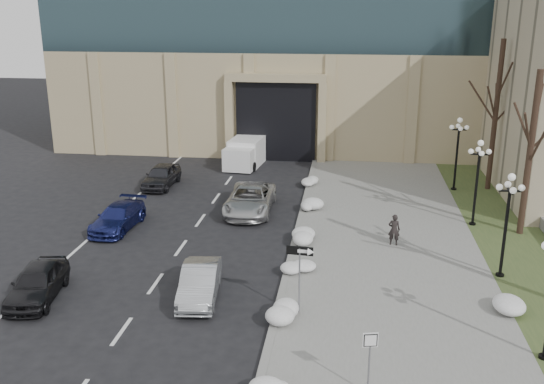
{
  "coord_description": "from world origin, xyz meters",
  "views": [
    {
      "loc": [
        1.5,
        -12.81,
        11.51
      ],
      "look_at": [
        -1.79,
        12.65,
        3.5
      ],
      "focal_mm": 40.0,
      "sensor_mm": 36.0,
      "label": 1
    }
  ],
  "objects_px": {
    "box_truck": "(248,151)",
    "one_way_sign": "(304,259)",
    "car_a": "(37,283)",
    "pedestrian": "(394,230)",
    "lamppost_c": "(478,171)",
    "keep_sign": "(370,350)",
    "lamppost_d": "(458,144)",
    "car_d": "(250,199)",
    "car_e": "(161,176)",
    "car_b": "(200,283)",
    "car_c": "(118,217)",
    "lamppost_b": "(508,212)"
  },
  "relations": [
    {
      "from": "keep_sign",
      "to": "pedestrian",
      "type": "bearing_deg",
      "value": 70.71
    },
    {
      "from": "box_truck",
      "to": "one_way_sign",
      "type": "relative_size",
      "value": 2.26
    },
    {
      "from": "pedestrian",
      "to": "one_way_sign",
      "type": "distance_m",
      "value": 8.51
    },
    {
      "from": "car_e",
      "to": "lamppost_d",
      "type": "xyz_separation_m",
      "value": [
        18.88,
        1.4,
        2.35
      ]
    },
    {
      "from": "keep_sign",
      "to": "lamppost_d",
      "type": "distance_m",
      "value": 23.06
    },
    {
      "from": "pedestrian",
      "to": "one_way_sign",
      "type": "relative_size",
      "value": 0.56
    },
    {
      "from": "car_d",
      "to": "lamppost_b",
      "type": "xyz_separation_m",
      "value": [
        12.3,
        -7.31,
        2.3
      ]
    },
    {
      "from": "car_a",
      "to": "box_truck",
      "type": "relative_size",
      "value": 0.65
    },
    {
      "from": "car_d",
      "to": "car_e",
      "type": "height_order",
      "value": "car_d"
    },
    {
      "from": "one_way_sign",
      "to": "lamppost_c",
      "type": "xyz_separation_m",
      "value": [
        8.28,
        10.95,
        0.72
      ]
    },
    {
      "from": "car_d",
      "to": "pedestrian",
      "type": "xyz_separation_m",
      "value": [
        7.87,
        -4.31,
        0.14
      ]
    },
    {
      "from": "car_d",
      "to": "car_e",
      "type": "bearing_deg",
      "value": 146.22
    },
    {
      "from": "pedestrian",
      "to": "car_c",
      "type": "bearing_deg",
      "value": 3.59
    },
    {
      "from": "lamppost_d",
      "to": "car_d",
      "type": "bearing_deg",
      "value": -155.16
    },
    {
      "from": "car_d",
      "to": "lamppost_c",
      "type": "bearing_deg",
      "value": -4.49
    },
    {
      "from": "car_a",
      "to": "pedestrian",
      "type": "bearing_deg",
      "value": 18.07
    },
    {
      "from": "pedestrian",
      "to": "lamppost_b",
      "type": "bearing_deg",
      "value": 152.17
    },
    {
      "from": "car_c",
      "to": "lamppost_b",
      "type": "bearing_deg",
      "value": -7.24
    },
    {
      "from": "car_a",
      "to": "one_way_sign",
      "type": "height_order",
      "value": "one_way_sign"
    },
    {
      "from": "car_b",
      "to": "car_e",
      "type": "distance_m",
      "value": 16.38
    },
    {
      "from": "lamppost_c",
      "to": "keep_sign",
      "type": "bearing_deg",
      "value": -110.65
    },
    {
      "from": "car_b",
      "to": "pedestrian",
      "type": "bearing_deg",
      "value": 31.89
    },
    {
      "from": "car_b",
      "to": "car_a",
      "type": "bearing_deg",
      "value": -178.86
    },
    {
      "from": "one_way_sign",
      "to": "lamppost_c",
      "type": "height_order",
      "value": "lamppost_c"
    },
    {
      "from": "car_a",
      "to": "car_d",
      "type": "bearing_deg",
      "value": 51.14
    },
    {
      "from": "car_a",
      "to": "one_way_sign",
      "type": "relative_size",
      "value": 1.47
    },
    {
      "from": "one_way_sign",
      "to": "keep_sign",
      "type": "bearing_deg",
      "value": -59.3
    },
    {
      "from": "keep_sign",
      "to": "car_c",
      "type": "bearing_deg",
      "value": 122.65
    },
    {
      "from": "box_truck",
      "to": "lamppost_b",
      "type": "distance_m",
      "value": 23.28
    },
    {
      "from": "car_d",
      "to": "lamppost_d",
      "type": "height_order",
      "value": "lamppost_d"
    },
    {
      "from": "car_e",
      "to": "one_way_sign",
      "type": "bearing_deg",
      "value": -55.33
    },
    {
      "from": "keep_sign",
      "to": "lamppost_c",
      "type": "relative_size",
      "value": 0.46
    },
    {
      "from": "lamppost_b",
      "to": "lamppost_d",
      "type": "relative_size",
      "value": 1.0
    },
    {
      "from": "car_a",
      "to": "lamppost_d",
      "type": "xyz_separation_m",
      "value": [
        19.09,
        17.42,
        2.36
      ]
    },
    {
      "from": "car_d",
      "to": "lamppost_b",
      "type": "bearing_deg",
      "value": -31.45
    },
    {
      "from": "box_truck",
      "to": "car_e",
      "type": "bearing_deg",
      "value": -118.55
    },
    {
      "from": "car_e",
      "to": "box_truck",
      "type": "bearing_deg",
      "value": 56.51
    },
    {
      "from": "car_e",
      "to": "lamppost_b",
      "type": "relative_size",
      "value": 0.9
    },
    {
      "from": "pedestrian",
      "to": "lamppost_c",
      "type": "relative_size",
      "value": 0.33
    },
    {
      "from": "box_truck",
      "to": "keep_sign",
      "type": "bearing_deg",
      "value": -67.03
    },
    {
      "from": "car_c",
      "to": "pedestrian",
      "type": "relative_size",
      "value": 2.81
    },
    {
      "from": "box_truck",
      "to": "lamppost_b",
      "type": "relative_size",
      "value": 1.35
    },
    {
      "from": "keep_sign",
      "to": "lamppost_d",
      "type": "height_order",
      "value": "lamppost_d"
    },
    {
      "from": "pedestrian",
      "to": "one_way_sign",
      "type": "bearing_deg",
      "value": 68.94
    },
    {
      "from": "box_truck",
      "to": "one_way_sign",
      "type": "height_order",
      "value": "one_way_sign"
    },
    {
      "from": "lamppost_b",
      "to": "one_way_sign",
      "type": "bearing_deg",
      "value": -151.76
    },
    {
      "from": "box_truck",
      "to": "one_way_sign",
      "type": "distance_m",
      "value": 23.55
    },
    {
      "from": "car_b",
      "to": "lamppost_c",
      "type": "bearing_deg",
      "value": 31.79
    },
    {
      "from": "car_c",
      "to": "box_truck",
      "type": "relative_size",
      "value": 0.69
    },
    {
      "from": "car_c",
      "to": "car_d",
      "type": "xyz_separation_m",
      "value": [
        6.52,
        3.62,
        0.12
      ]
    }
  ]
}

